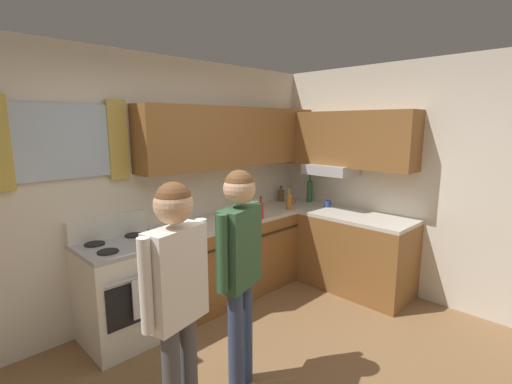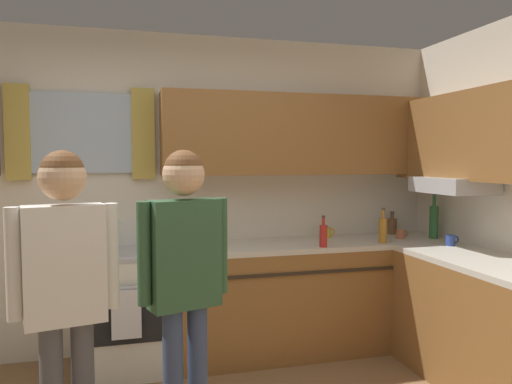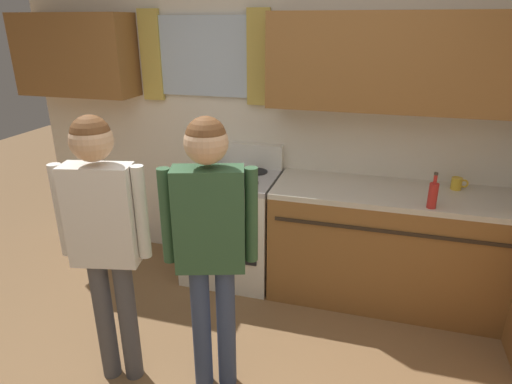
{
  "view_description": "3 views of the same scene",
  "coord_description": "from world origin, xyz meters",
  "px_view_note": "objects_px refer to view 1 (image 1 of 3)",
  "views": [
    {
      "loc": [
        -1.71,
        -1.46,
        1.93
      ],
      "look_at": [
        0.37,
        0.63,
        1.38
      ],
      "focal_mm": 25.65,
      "sensor_mm": 36.0,
      "label": 1
    },
    {
      "loc": [
        -0.36,
        -2.19,
        1.58
      ],
      "look_at": [
        0.38,
        0.6,
        1.38
      ],
      "focal_mm": 34.17,
      "sensor_mm": 36.0,
      "label": 2
    },
    {
      "loc": [
        0.72,
        -1.58,
        2.05
      ],
      "look_at": [
        0.11,
        0.57,
        1.18
      ],
      "focal_mm": 30.68,
      "sensor_mm": 36.0,
      "label": 3
    }
  ],
  "objects_px": {
    "bottle_squat_brown": "(281,195)",
    "mug_mustard_yellow": "(249,206)",
    "mug_cobalt_blue": "(328,204)",
    "cup_terracotta": "(293,201)",
    "bottle_sauce_red": "(261,210)",
    "adult_left": "(177,286)",
    "bottle_wine_green": "(310,191)",
    "adult_in_plaid": "(240,256)",
    "stove_oven": "(125,289)",
    "bottle_oil_amber": "(289,201)"
  },
  "relations": [
    {
      "from": "bottle_sauce_red",
      "to": "mug_cobalt_blue",
      "type": "distance_m",
      "value": 1.02
    },
    {
      "from": "cup_terracotta",
      "to": "adult_left",
      "type": "relative_size",
      "value": 0.07
    },
    {
      "from": "bottle_squat_brown",
      "to": "bottle_wine_green",
      "type": "xyz_separation_m",
      "value": [
        0.22,
        -0.31,
        0.07
      ]
    },
    {
      "from": "bottle_sauce_red",
      "to": "adult_in_plaid",
      "type": "height_order",
      "value": "adult_in_plaid"
    },
    {
      "from": "bottle_sauce_red",
      "to": "bottle_wine_green",
      "type": "distance_m",
      "value": 1.1
    },
    {
      "from": "mug_mustard_yellow",
      "to": "adult_in_plaid",
      "type": "xyz_separation_m",
      "value": [
        -1.39,
        -1.36,
        0.08
      ]
    },
    {
      "from": "stove_oven",
      "to": "bottle_wine_green",
      "type": "xyz_separation_m",
      "value": [
        2.58,
        -0.1,
        0.58
      ]
    },
    {
      "from": "bottle_squat_brown",
      "to": "stove_oven",
      "type": "bearing_deg",
      "value": -174.88
    },
    {
      "from": "bottle_wine_green",
      "to": "mug_cobalt_blue",
      "type": "relative_size",
      "value": 3.43
    },
    {
      "from": "cup_terracotta",
      "to": "adult_left",
      "type": "bearing_deg",
      "value": -153.96
    },
    {
      "from": "adult_left",
      "to": "bottle_wine_green",
      "type": "bearing_deg",
      "value": 22.86
    },
    {
      "from": "bottle_squat_brown",
      "to": "mug_mustard_yellow",
      "type": "relative_size",
      "value": 1.71
    },
    {
      "from": "adult_in_plaid",
      "to": "bottle_squat_brown",
      "type": "bearing_deg",
      "value": 34.56
    },
    {
      "from": "adult_left",
      "to": "stove_oven",
      "type": "bearing_deg",
      "value": 78.12
    },
    {
      "from": "bottle_oil_amber",
      "to": "cup_terracotta",
      "type": "relative_size",
      "value": 2.63
    },
    {
      "from": "bottle_wine_green",
      "to": "mug_mustard_yellow",
      "type": "bearing_deg",
      "value": 163.59
    },
    {
      "from": "bottle_squat_brown",
      "to": "bottle_wine_green",
      "type": "distance_m",
      "value": 0.39
    },
    {
      "from": "bottle_oil_amber",
      "to": "mug_mustard_yellow",
      "type": "xyz_separation_m",
      "value": [
        -0.34,
        0.36,
        -0.06
      ]
    },
    {
      "from": "stove_oven",
      "to": "bottle_oil_amber",
      "type": "height_order",
      "value": "bottle_oil_amber"
    },
    {
      "from": "bottle_wine_green",
      "to": "adult_left",
      "type": "relative_size",
      "value": 0.24
    },
    {
      "from": "mug_cobalt_blue",
      "to": "cup_terracotta",
      "type": "height_order",
      "value": "mug_cobalt_blue"
    },
    {
      "from": "adult_in_plaid",
      "to": "cup_terracotta",
      "type": "bearing_deg",
      "value": 30.17
    },
    {
      "from": "adult_in_plaid",
      "to": "mug_cobalt_blue",
      "type": "bearing_deg",
      "value": 18.94
    },
    {
      "from": "bottle_wine_green",
      "to": "mug_mustard_yellow",
      "type": "distance_m",
      "value": 0.93
    },
    {
      "from": "stove_oven",
      "to": "bottle_squat_brown",
      "type": "xyz_separation_m",
      "value": [
        2.36,
        0.21,
        0.51
      ]
    },
    {
      "from": "bottle_sauce_red",
      "to": "bottle_oil_amber",
      "type": "bearing_deg",
      "value": 5.44
    },
    {
      "from": "mug_mustard_yellow",
      "to": "cup_terracotta",
      "type": "bearing_deg",
      "value": -19.4
    },
    {
      "from": "bottle_wine_green",
      "to": "adult_in_plaid",
      "type": "relative_size",
      "value": 0.24
    },
    {
      "from": "stove_oven",
      "to": "bottle_wine_green",
      "type": "relative_size",
      "value": 2.79
    },
    {
      "from": "bottle_sauce_red",
      "to": "mug_cobalt_blue",
      "type": "bearing_deg",
      "value": -11.41
    },
    {
      "from": "bottle_squat_brown",
      "to": "mug_mustard_yellow",
      "type": "xyz_separation_m",
      "value": [
        -0.66,
        -0.05,
        -0.03
      ]
    },
    {
      "from": "cup_terracotta",
      "to": "adult_in_plaid",
      "type": "relative_size",
      "value": 0.07
    },
    {
      "from": "bottle_oil_amber",
      "to": "mug_cobalt_blue",
      "type": "xyz_separation_m",
      "value": [
        0.46,
        -0.25,
        -0.07
      ]
    },
    {
      "from": "bottle_wine_green",
      "to": "mug_mustard_yellow",
      "type": "height_order",
      "value": "bottle_wine_green"
    },
    {
      "from": "bottle_squat_brown",
      "to": "adult_left",
      "type": "xyz_separation_m",
      "value": [
        -2.63,
        -1.51,
        0.04
      ]
    },
    {
      "from": "adult_in_plaid",
      "to": "mug_mustard_yellow",
      "type": "bearing_deg",
      "value": 44.43
    },
    {
      "from": "mug_cobalt_blue",
      "to": "bottle_squat_brown",
      "type": "bearing_deg",
      "value": 100.78
    },
    {
      "from": "adult_in_plaid",
      "to": "bottle_oil_amber",
      "type": "bearing_deg",
      "value": 30.14
    },
    {
      "from": "mug_mustard_yellow",
      "to": "mug_cobalt_blue",
      "type": "bearing_deg",
      "value": -37.8
    },
    {
      "from": "bottle_squat_brown",
      "to": "bottle_oil_amber",
      "type": "bearing_deg",
      "value": -128.51
    },
    {
      "from": "adult_left",
      "to": "adult_in_plaid",
      "type": "xyz_separation_m",
      "value": [
        0.58,
        0.1,
        0.0
      ]
    },
    {
      "from": "mug_mustard_yellow",
      "to": "adult_left",
      "type": "bearing_deg",
      "value": -143.4
    },
    {
      "from": "bottle_wine_green",
      "to": "adult_left",
      "type": "height_order",
      "value": "adult_left"
    },
    {
      "from": "cup_terracotta",
      "to": "adult_in_plaid",
      "type": "xyz_separation_m",
      "value": [
        -1.98,
        -1.15,
        0.09
      ]
    },
    {
      "from": "bottle_wine_green",
      "to": "bottle_sauce_red",
      "type": "bearing_deg",
      "value": -172.02
    },
    {
      "from": "mug_mustard_yellow",
      "to": "mug_cobalt_blue",
      "type": "height_order",
      "value": "mug_mustard_yellow"
    },
    {
      "from": "bottle_wine_green",
      "to": "cup_terracotta",
      "type": "relative_size",
      "value": 3.62
    },
    {
      "from": "bottle_squat_brown",
      "to": "mug_mustard_yellow",
      "type": "bearing_deg",
      "value": -175.46
    },
    {
      "from": "stove_oven",
      "to": "mug_cobalt_blue",
      "type": "distance_m",
      "value": 2.57
    },
    {
      "from": "mug_cobalt_blue",
      "to": "cup_terracotta",
      "type": "relative_size",
      "value": 1.05
    }
  ]
}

